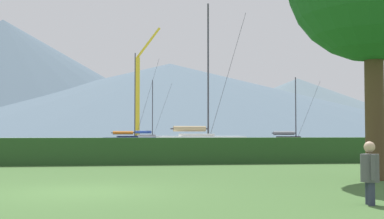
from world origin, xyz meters
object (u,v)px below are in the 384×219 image
sailboat_slip_2 (149,138)px  sailboat_slip_3 (131,140)px  sailboat_slip_5 (202,141)px  person_seated_viewer (370,170)px  dock_crane (138,105)px  sailboat_slip_6 (292,141)px

sailboat_slip_2 → sailboat_slip_3: size_ratio=0.89×
sailboat_slip_5 → person_seated_viewer: bearing=-99.0°
sailboat_slip_5 → dock_crane: size_ratio=0.68×
sailboat_slip_2 → person_seated_viewer: bearing=-100.7°
sailboat_slip_2 → sailboat_slip_6: 28.31m
sailboat_slip_6 → sailboat_slip_5: bearing=-146.0°
sailboat_slip_2 → sailboat_slip_5: (2.07, -32.83, 0.11)m
sailboat_slip_3 → person_seated_viewer: bearing=-93.6°
sailboat_slip_3 → dock_crane: 25.99m
sailboat_slip_5 → person_seated_viewer: size_ratio=9.98×
sailboat_slip_5 → sailboat_slip_6: 12.96m
sailboat_slip_5 → dock_crane: bearing=90.2°
person_seated_viewer → dock_crane: dock_crane is taller
sailboat_slip_5 → dock_crane: dock_crane is taller
person_seated_viewer → dock_crane: (-0.79, 74.36, 5.21)m
person_seated_viewer → sailboat_slip_2: bearing=101.5°
sailboat_slip_6 → person_seated_viewer: bearing=-109.0°
dock_crane → sailboat_slip_6: bearing=-66.9°
sailboat_slip_3 → sailboat_slip_6: (15.99, -7.37, -0.04)m
person_seated_viewer → dock_crane: bearing=102.6°
person_seated_viewer → sailboat_slip_3: bearing=105.2°
sailboat_slip_2 → sailboat_slip_3: 18.28m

